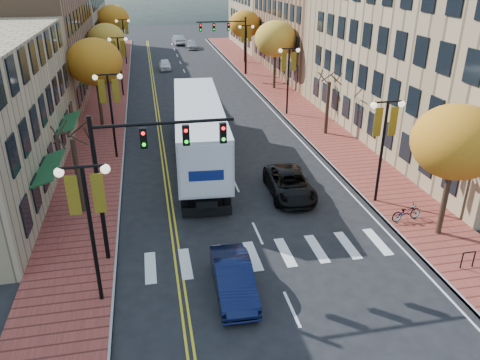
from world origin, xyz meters
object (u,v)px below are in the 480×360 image
black_suv (289,184)px  bicycle (406,212)px  semi_truck (198,124)px  navy_sedan (234,278)px

black_suv → bicycle: 6.78m
semi_truck → navy_sedan: (-0.34, -15.09, -1.93)m
semi_truck → black_suv: 8.31m
semi_truck → navy_sedan: size_ratio=4.16×
bicycle → semi_truck: bearing=32.2°
black_suv → bicycle: (5.14, -4.42, -0.11)m
navy_sedan → black_suv: 9.83m
semi_truck → navy_sedan: bearing=-87.5°
navy_sedan → black_suv: (4.99, 8.48, 0.00)m
black_suv → bicycle: size_ratio=2.94×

